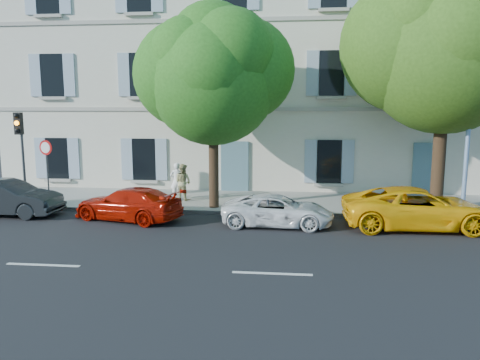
# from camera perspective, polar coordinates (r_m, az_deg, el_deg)

# --- Properties ---
(ground) EXTENTS (90.00, 90.00, 0.00)m
(ground) POSITION_cam_1_polar(r_m,az_deg,el_deg) (15.69, 4.51, -6.28)
(ground) COLOR black
(sidewalk) EXTENTS (36.00, 4.50, 0.15)m
(sidewalk) POSITION_cam_1_polar(r_m,az_deg,el_deg) (20.00, 4.88, -2.74)
(sidewalk) COLOR #A09E96
(sidewalk) RESTS_ON ground
(kerb) EXTENTS (36.00, 0.16, 0.16)m
(kerb) POSITION_cam_1_polar(r_m,az_deg,el_deg) (17.88, 4.73, -4.12)
(kerb) COLOR #9E998E
(kerb) RESTS_ON ground
(building) EXTENTS (28.00, 7.00, 12.00)m
(building) POSITION_cam_1_polar(r_m,az_deg,el_deg) (25.41, 5.36, 13.16)
(building) COLOR beige
(building) RESTS_ON ground
(car_dark_sedan) EXTENTS (4.15, 1.56, 1.35)m
(car_dark_sedan) POSITION_cam_1_polar(r_m,az_deg,el_deg) (19.86, -26.58, -1.97)
(car_dark_sedan) COLOR black
(car_dark_sedan) RESTS_ON ground
(car_red_coupe) EXTENTS (4.41, 2.75, 1.19)m
(car_red_coupe) POSITION_cam_1_polar(r_m,az_deg,el_deg) (17.58, -13.47, -2.84)
(car_red_coupe) COLOR #AA1304
(car_red_coupe) RESTS_ON ground
(car_white_coupe) EXTENTS (3.94, 1.95, 1.07)m
(car_white_coupe) POSITION_cam_1_polar(r_m,az_deg,el_deg) (16.35, 4.62, -3.71)
(car_white_coupe) COLOR white
(car_white_coupe) RESTS_ON ground
(car_yellow_supercar) EXTENTS (5.08, 2.45, 1.40)m
(car_yellow_supercar) POSITION_cam_1_polar(r_m,az_deg,el_deg) (17.02, 20.84, -3.22)
(car_yellow_supercar) COLOR #FFB50A
(car_yellow_supercar) RESTS_ON ground
(tree_left) EXTENTS (4.93, 4.93, 7.65)m
(tree_left) POSITION_cam_1_polar(r_m,az_deg,el_deg) (18.30, -3.32, 11.93)
(tree_left) COLOR #3A2819
(tree_left) RESTS_ON sidewalk
(tree_right) EXTENTS (5.97, 5.97, 9.20)m
(tree_right) POSITION_cam_1_polar(r_m,az_deg,el_deg) (19.47, 23.79, 13.91)
(tree_right) COLOR #3A2819
(tree_right) RESTS_ON sidewalk
(traffic_light) EXTENTS (0.29, 0.42, 3.73)m
(traffic_light) POSITION_cam_1_polar(r_m,az_deg,el_deg) (20.75, -25.22, 4.61)
(traffic_light) COLOR #383A3D
(traffic_light) RESTS_ON sidewalk
(road_sign) EXTENTS (0.60, 0.18, 2.62)m
(road_sign) POSITION_cam_1_polar(r_m,az_deg,el_deg) (20.61, -22.52, 2.48)
(road_sign) COLOR #383A3D
(road_sign) RESTS_ON sidewalk
(street_lamp) EXTENTS (0.28, 1.70, 8.01)m
(street_lamp) POSITION_cam_1_polar(r_m,az_deg,el_deg) (18.70, 26.54, 9.78)
(street_lamp) COLOR #7293BF
(street_lamp) RESTS_ON sidewalk
(pedestrian_a) EXTENTS (0.63, 0.47, 1.58)m
(pedestrian_a) POSITION_cam_1_polar(r_m,az_deg,el_deg) (20.38, -7.70, -0.10)
(pedestrian_a) COLOR white
(pedestrian_a) RESTS_ON sidewalk
(pedestrian_b) EXTENTS (0.95, 0.88, 1.56)m
(pedestrian_b) POSITION_cam_1_polar(r_m,az_deg,el_deg) (20.08, -6.97, -0.25)
(pedestrian_b) COLOR tan
(pedestrian_b) RESTS_ON sidewalk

